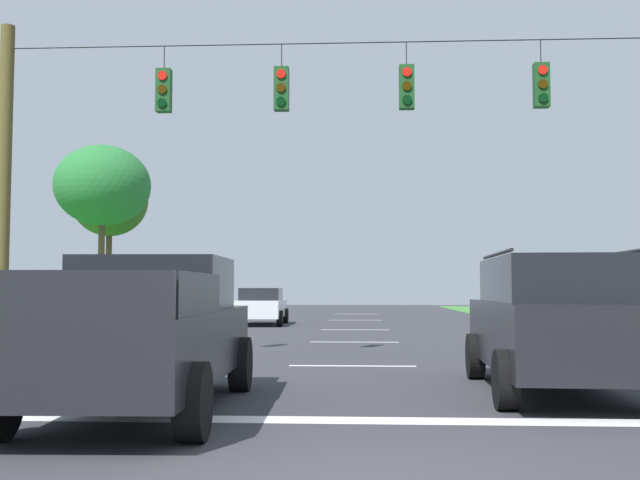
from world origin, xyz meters
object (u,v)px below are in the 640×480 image
at_px(tree_roadside_right, 103,186).
at_px(tree_roadside_far_right, 110,201).
at_px(overhead_signal_span, 353,168).
at_px(distant_car_crossing_white, 261,306).
at_px(suv_black, 555,320).
at_px(pickup_truck, 144,333).

bearing_deg(tree_roadside_right, tree_roadside_far_right, 104.25).
relative_size(overhead_signal_span, tree_roadside_right, 2.10).
bearing_deg(overhead_signal_span, distant_car_crossing_white, 104.76).
bearing_deg(suv_black, tree_roadside_right, 125.26).
bearing_deg(tree_roadside_right, distant_car_crossing_white, 3.67).
relative_size(distant_car_crossing_white, tree_roadside_right, 0.58).
xyz_separation_m(overhead_signal_span, suv_black, (2.99, -4.69, -3.05)).
height_order(suv_black, tree_roadside_far_right, tree_roadside_far_right).
distance_m(pickup_truck, suv_black, 5.88).
bearing_deg(tree_roadside_right, suv_black, -54.74).
height_order(pickup_truck, tree_roadside_right, tree_roadside_right).
height_order(pickup_truck, tree_roadside_far_right, tree_roadside_far_right).
relative_size(overhead_signal_span, pickup_truck, 2.88).
bearing_deg(pickup_truck, distant_car_crossing_white, 93.52).
bearing_deg(tree_roadside_far_right, pickup_truck, -70.14).
height_order(pickup_truck, suv_black, suv_black).
xyz_separation_m(suv_black, distant_car_crossing_white, (-6.92, 19.59, -0.27)).
bearing_deg(tree_roadside_right, overhead_signal_span, -53.89).
distance_m(pickup_truck, tree_roadside_far_right, 26.48).
distance_m(overhead_signal_span, pickup_truck, 7.64).
relative_size(pickup_truck, tree_roadside_right, 0.73).
bearing_deg(distant_car_crossing_white, pickup_truck, -86.48).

